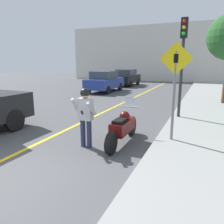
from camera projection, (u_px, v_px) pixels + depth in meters
The scene contains 8 objects.
road_center_line at pixel (98, 115), 10.02m from camera, with size 0.12×36.00×0.01m.
building_backdrop at pixel (175, 53), 26.94m from camera, with size 28.00×1.20×6.97m.
motorcycle at pixel (123, 127), 6.43m from camera, with size 0.62×2.30×1.28m.
person_biker at pixel (85, 112), 6.02m from camera, with size 0.59×0.46×1.68m.
crossing_sign at pixel (175, 83), 6.15m from camera, with size 0.91×0.08×2.80m.
traffic_light at pixel (183, 50), 8.65m from camera, with size 0.26×0.30×3.93m.
parked_car_blue at pixel (105, 81), 17.86m from camera, with size 1.88×4.20×1.68m.
parked_car_black at pixel (126, 77), 22.57m from camera, with size 1.88×4.20×1.68m.
Camera 1 is at (3.85, -2.69, 2.36)m, focal length 35.00 mm.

